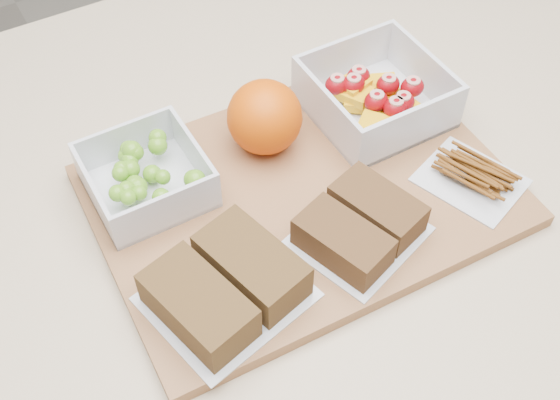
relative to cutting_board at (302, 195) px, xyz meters
The scene contains 8 objects.
counter 0.46m from the cutting_board, 167.70° to the right, with size 1.20×0.90×0.90m, color beige.
cutting_board is the anchor object (origin of this frame).
grape_container 0.16m from the cutting_board, 149.40° to the left, with size 0.11×0.11×0.05m.
fruit_container 0.15m from the cutting_board, 24.95° to the left, with size 0.14×0.14×0.06m.
orange 0.09m from the cutting_board, 90.49° to the left, with size 0.08×0.08×0.08m, color #E45305.
sandwich_bag_left 0.15m from the cutting_board, 149.05° to the right, with size 0.16×0.15×0.04m.
sandwich_bag_center 0.08m from the cutting_board, 77.59° to the right, with size 0.14×0.14×0.04m.
pretzel_bag 0.18m from the cutting_board, 25.66° to the right, with size 0.11×0.12×0.02m.
Camera 1 is at (-0.24, -0.40, 1.47)m, focal length 45.00 mm.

